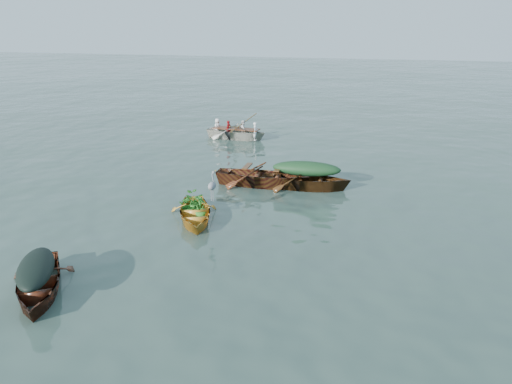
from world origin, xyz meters
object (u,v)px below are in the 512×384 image
yellow_dinghy (195,221)px  green_tarp_boat (306,189)px  rowed_boat (236,139)px  heron (212,191)px  open_wooden_boat (263,186)px  dark_covered_boat (40,294)px

yellow_dinghy → green_tarp_boat: 4.74m
rowed_boat → heron: (2.61, -10.53, 0.91)m
open_wooden_boat → rowed_boat: size_ratio=1.10×
yellow_dinghy → dark_covered_boat: bearing=-133.4°
yellow_dinghy → green_tarp_boat: green_tarp_boat is taller
dark_covered_boat → rowed_boat: size_ratio=0.85×
yellow_dinghy → heron: size_ratio=3.58×
yellow_dinghy → dark_covered_boat: size_ratio=0.89×
yellow_dinghy → rowed_boat: size_ratio=0.76×
heron → yellow_dinghy: bearing=-174.8°
rowed_boat → dark_covered_boat: bearing=-174.0°
open_wooden_boat → dark_covered_boat: bearing=160.8°
dark_covered_boat → yellow_dinghy: bearing=39.8°
dark_covered_boat → green_tarp_boat: green_tarp_boat is taller
dark_covered_boat → open_wooden_boat: (2.83, 8.69, 0.00)m
yellow_dinghy → heron: heron is taller
dark_covered_boat → open_wooden_boat: bearing=40.9°
dark_covered_boat → green_tarp_boat: bearing=32.3°
open_wooden_boat → rowed_boat: (-3.25, 7.02, 0.00)m
yellow_dinghy → heron: 1.06m
yellow_dinghy → rowed_boat: 11.01m
rowed_boat → green_tarp_boat: bearing=-140.6°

